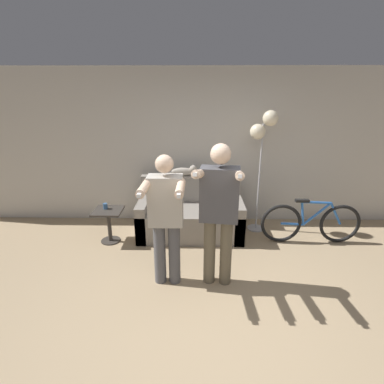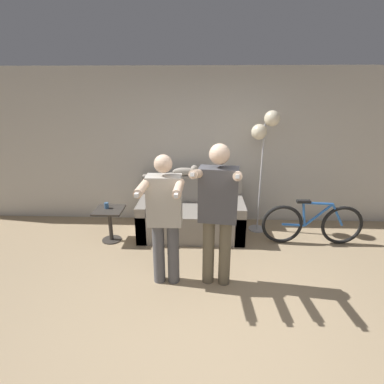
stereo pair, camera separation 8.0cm
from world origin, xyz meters
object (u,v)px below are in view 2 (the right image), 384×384
Objects in this scene: couch at (191,217)px; floor_lamp at (265,135)px; person_right at (218,207)px; side_table at (110,218)px; cat at (186,171)px; person_left at (165,214)px; cup at (106,205)px; bicycle at (312,224)px.

floor_lamp is (1.11, 0.18, 1.30)m from couch.
person_right is 1.79m from floor_lamp.
floor_lamp is at bearing 70.52° from person_right.
person_right reaches higher than side_table.
cat is 1.03× the size of side_table.
person_right is at bearing -116.90° from floor_lamp.
person_right is at bearing -74.54° from cat.
person_left is 0.93× the size of person_right.
cat is (0.15, 1.63, 0.07)m from person_left.
floor_lamp reaches higher than cup.
floor_lamp is 1.29× the size of bicycle.
bicycle is (1.83, -0.26, 0.03)m from couch.
cat is at bearing 112.88° from person_right.
cup is (-2.40, -0.43, -1.03)m from floor_lamp.
bicycle is at bearing -8.20° from couch.
cat reaches higher than cup.
cup is (-0.05, 0.04, 0.20)m from side_table.
floor_lamp is 1.53m from bicycle.
side_table is (-1.59, 1.03, -0.63)m from person_right.
floor_lamp is 2.65m from cup.
cup is (-1.19, -0.55, -0.41)m from cat.
cat reaches higher than side_table.
person_left is at bearing -132.17° from floor_lamp.
cup is at bearing -169.25° from couch.
person_left reaches higher than couch.
couch is 1.85m from bicycle.
person_left is 2.96× the size of cat.
person_left is 1.64m from cat.
person_left is at bearing -100.87° from couch.
cat is 1.37m from cup.
person_right is 1.13× the size of bicycle.
couch is 18.61× the size of cup.
couch is 0.75m from cat.
person_left is at bearing -172.23° from person_right.
person_right is 0.88× the size of floor_lamp.
cat reaches higher than bicycle.
person_left is at bearing -153.06° from bicycle.
cat is 0.28× the size of floor_lamp.
side_table is 0.21m from cup.
person_right is at bearing -33.32° from cup.
person_left is 1.05× the size of bicycle.
couch is 0.84× the size of floor_lamp.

